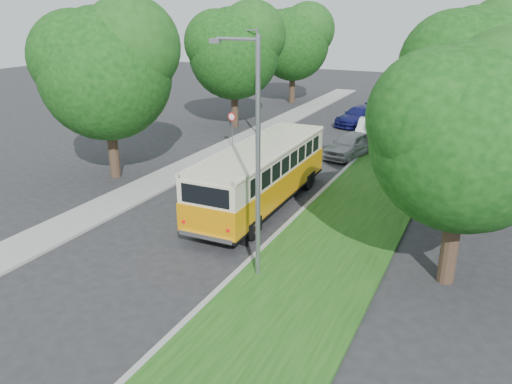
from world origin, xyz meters
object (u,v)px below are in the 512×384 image
at_px(car_white, 369,129).
at_px(car_silver, 350,145).
at_px(car_grey, 392,108).
at_px(lamppost_far, 256,78).
at_px(lamppost_near, 255,154).
at_px(vintage_bus, 262,177).
at_px(car_blue, 359,116).

bearing_deg(car_white, car_silver, -95.76).
bearing_deg(car_grey, lamppost_far, -138.38).
bearing_deg(car_grey, car_white, -104.49).
height_order(lamppost_near, lamppost_far, lamppost_near).
distance_m(vintage_bus, car_silver, 10.28).
xyz_separation_m(lamppost_near, vintage_bus, (-2.53, 5.88, -2.86)).
bearing_deg(lamppost_near, car_blue, 96.86).
bearing_deg(car_silver, car_grey, 104.38).
height_order(vintage_bus, car_grey, vintage_bus).
height_order(lamppost_near, car_white, lamppost_near).
height_order(lamppost_far, car_silver, lamppost_far).
bearing_deg(lamppost_far, car_grey, 56.92).
xyz_separation_m(lamppost_far, car_silver, (7.70, -2.45, -3.35)).
bearing_deg(car_silver, car_blue, 114.86).
height_order(lamppost_far, vintage_bus, lamppost_far).
bearing_deg(car_grey, car_silver, -104.52).
bearing_deg(car_white, vintage_bus, -101.16).
relative_size(lamppost_near, car_blue, 1.59).
bearing_deg(lamppost_near, car_white, 93.43).
relative_size(car_blue, car_grey, 0.98).
relative_size(lamppost_near, car_white, 1.88).
relative_size(car_silver, car_grey, 0.87).
bearing_deg(car_blue, car_silver, -62.21).
bearing_deg(lamppost_near, car_grey, 92.66).
bearing_deg(car_silver, lamppost_near, -72.10).
bearing_deg(car_blue, car_grey, 87.43).
distance_m(car_blue, car_grey, 5.03).
relative_size(car_white, car_grey, 0.83).
bearing_deg(car_silver, car_white, 104.31).
height_order(lamppost_far, car_white, lamppost_far).
bearing_deg(car_white, lamppost_near, -93.05).
xyz_separation_m(car_silver, car_grey, (-0.19, 13.98, -0.05)).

